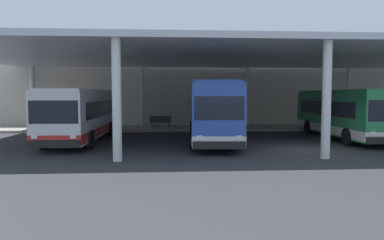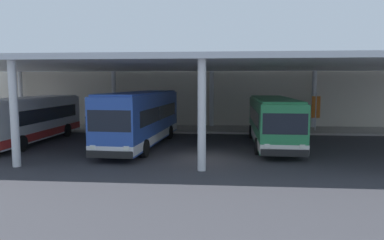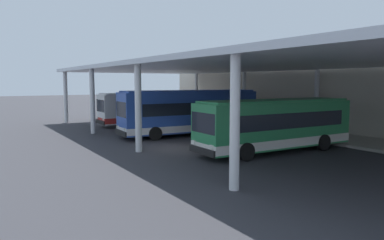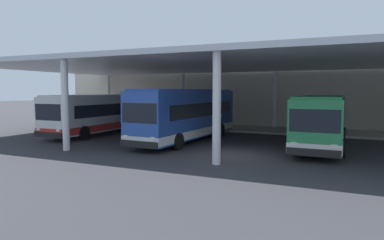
{
  "view_description": "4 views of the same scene",
  "coord_description": "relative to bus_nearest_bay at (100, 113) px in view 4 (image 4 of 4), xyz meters",
  "views": [
    {
      "loc": [
        -7.1,
        -18.2,
        2.88
      ],
      "look_at": [
        -5.66,
        2.58,
        1.41
      ],
      "focal_mm": 33.88,
      "sensor_mm": 36.0,
      "label": 1
    },
    {
      "loc": [
        0.91,
        -18.69,
        4.14
      ],
      "look_at": [
        -1.07,
        4.69,
        1.65
      ],
      "focal_mm": 32.46,
      "sensor_mm": 36.0,
      "label": 2
    },
    {
      "loc": [
        20.26,
        -11.3,
        4.23
      ],
      "look_at": [
        -1.82,
        2.44,
        1.5
      ],
      "focal_mm": 34.13,
      "sensor_mm": 36.0,
      "label": 3
    },
    {
      "loc": [
        5.09,
        -17.08,
        3.45
      ],
      "look_at": [
        -3.42,
        2.46,
        1.58
      ],
      "focal_mm": 30.94,
      "sensor_mm": 36.0,
      "label": 4
    }
  ],
  "objects": [
    {
      "name": "bus_nearest_bay",
      "position": [
        0.0,
        0.0,
        0.0
      ],
      "size": [
        2.83,
        10.56,
        3.17
      ],
      "color": "white",
      "rests_on": "ground"
    },
    {
      "name": "trash_bin",
      "position": [
        1.29,
        7.09,
        -0.98
      ],
      "size": [
        0.52,
        0.52,
        0.98
      ],
      "color": "#33383D",
      "rests_on": "platform_kerb"
    },
    {
      "name": "bench_waiting",
      "position": [
        4.7,
        7.45,
        -0.99
      ],
      "size": [
        1.8,
        0.45,
        0.92
      ],
      "color": "#383D47",
      "rests_on": "platform_kerb"
    },
    {
      "name": "bus_second_bay",
      "position": [
        8.01,
        -0.57,
        0.19
      ],
      "size": [
        3.26,
        11.47,
        3.57
      ],
      "color": "#284CA8",
      "rests_on": "ground"
    },
    {
      "name": "platform_kerb",
      "position": [
        12.36,
        7.38,
        -1.57
      ],
      "size": [
        42.0,
        4.5,
        0.18
      ],
      "primitive_type": "cube",
      "color": "#A39E93",
      "rests_on": "ground"
    },
    {
      "name": "bus_middle_bay",
      "position": [
        16.69,
        0.21,
        0.0
      ],
      "size": [
        2.92,
        10.59,
        3.17
      ],
      "color": "#28844C",
      "rests_on": "ground"
    },
    {
      "name": "ground_plane",
      "position": [
        12.36,
        -4.37,
        -1.66
      ],
      "size": [
        200.0,
        200.0,
        0.0
      ],
      "primitive_type": "plane",
      "color": "#333338"
    },
    {
      "name": "canopy_shelter",
      "position": [
        12.36,
        1.13,
        3.63
      ],
      "size": [
        40.0,
        17.0,
        5.55
      ],
      "color": "silver",
      "rests_on": "ground"
    },
    {
      "name": "station_building_facade",
      "position": [
        12.36,
        10.63,
        1.7
      ],
      "size": [
        48.0,
        1.6,
        6.71
      ],
      "primitive_type": "cube",
      "color": "beige",
      "rests_on": "ground"
    }
  ]
}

